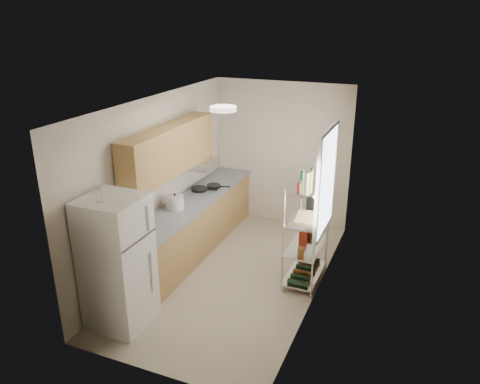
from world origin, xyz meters
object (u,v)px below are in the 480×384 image
Objects in this scene: frying_pan_large at (199,189)px; cutting_board at (309,218)px; refrigerator at (117,263)px; rice_cooker at (175,202)px; espresso_machine at (315,200)px.

frying_pan_large is 2.16m from cutting_board.
refrigerator is 2.47m from frying_pan_large.
cutting_board is at bearing 4.76° from rice_cooker.
espresso_machine reaches higher than frying_pan_large.
rice_cooker is at bearing -151.76° from espresso_machine.
espresso_machine is at bearing 49.11° from refrigerator.
frying_pan_large is 2.07m from espresso_machine.
refrigerator is 6.39× the size of rice_cooker.
rice_cooker is 0.58× the size of cutting_board.
rice_cooker reaches higher than frying_pan_large.
cutting_board is 0.41m from espresso_machine.
refrigerator reaches higher than rice_cooker.
rice_cooker is 0.97× the size of frying_pan_large.
rice_cooker is 0.93× the size of espresso_machine.
cutting_board is at bearing 43.23° from refrigerator.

